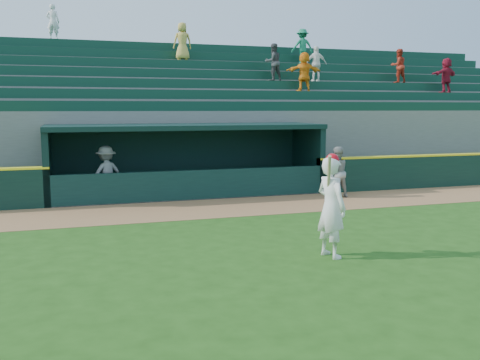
# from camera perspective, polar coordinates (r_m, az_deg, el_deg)

# --- Properties ---
(ground) EXTENTS (120.00, 120.00, 0.00)m
(ground) POSITION_cam_1_polar(r_m,az_deg,el_deg) (11.66, 2.41, -7.36)
(ground) COLOR #214C13
(ground) RESTS_ON ground
(warning_track) EXTENTS (40.00, 3.00, 0.01)m
(warning_track) POSITION_cam_1_polar(r_m,az_deg,el_deg) (16.23, -3.54, -3.04)
(warning_track) COLOR #99673D
(warning_track) RESTS_ON ground
(dugout_player_front) EXTENTS (0.91, 0.74, 1.73)m
(dugout_player_front) POSITION_cam_1_polar(r_m,az_deg,el_deg) (18.39, 10.26, 0.83)
(dugout_player_front) COLOR #979792
(dugout_player_front) RESTS_ON ground
(dugout_player_inside) EXTENTS (1.33, 1.07, 1.79)m
(dugout_player_inside) POSITION_cam_1_polar(r_m,az_deg,el_deg) (18.08, -14.07, 0.70)
(dugout_player_inside) COLOR #9A9B96
(dugout_player_inside) RESTS_ON ground
(dugout) EXTENTS (9.40, 2.80, 2.46)m
(dugout) POSITION_cam_1_polar(r_m,az_deg,el_deg) (19.05, -5.87, 2.63)
(dugout) COLOR slate
(dugout) RESTS_ON ground
(stands) EXTENTS (34.50, 6.25, 7.46)m
(stands) POSITION_cam_1_polar(r_m,az_deg,el_deg) (23.47, -8.15, 6.08)
(stands) COLOR slate
(stands) RESTS_ON ground
(batter_at_plate) EXTENTS (0.67, 0.88, 2.14)m
(batter_at_plate) POSITION_cam_1_polar(r_m,az_deg,el_deg) (10.99, 9.70, -2.74)
(batter_at_plate) COLOR white
(batter_at_plate) RESTS_ON ground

